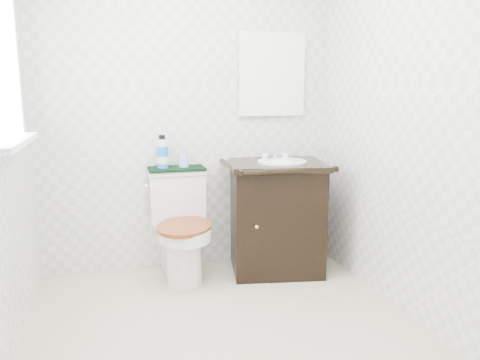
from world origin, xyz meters
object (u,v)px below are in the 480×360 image
vanity (276,214)px  trash_bin (262,255)px  mouthwash_bottle (163,153)px  toilet (180,231)px  cup (184,161)px

vanity → trash_bin: 0.33m
trash_bin → mouthwash_bottle: (-0.66, 0.30, 0.73)m
toilet → trash_bin: (0.57, -0.17, -0.18)m
vanity → cup: size_ratio=10.23×
vanity → trash_bin: size_ratio=2.98×
vanity → cup: 0.79m
mouthwash_bottle → vanity: bearing=-13.7°
cup → mouthwash_bottle: bearing=-178.2°
trash_bin → cup: bearing=149.2°
mouthwash_bottle → toilet: bearing=-53.4°
cup → toilet: bearing=-113.0°
toilet → vanity: size_ratio=0.83×
toilet → cup: 0.51m
vanity → trash_bin: (-0.14, -0.10, -0.27)m
vanity → trash_bin: bearing=-143.5°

